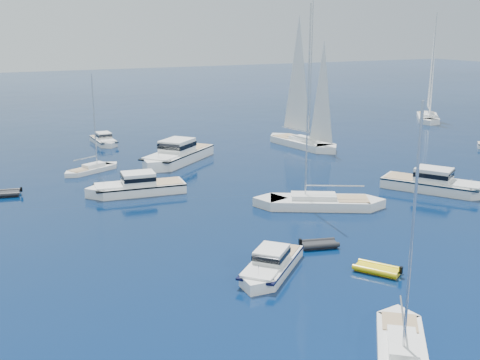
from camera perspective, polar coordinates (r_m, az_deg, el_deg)
name	(u,v)px	position (r m, az deg, el deg)	size (l,w,h in m)	color
ground	(403,296)	(37.52, 15.60, -10.87)	(400.00, 400.00, 0.00)	#082050
motor_cruiser_right	(435,191)	(61.30, 18.46, -1.03)	(3.45, 11.27, 2.96)	silver
motor_cruiser_left	(270,273)	(39.43, 2.99, -9.01)	(2.49, 8.14, 2.14)	white
motor_cruiser_centre	(137,194)	(58.18, -10.03, -1.31)	(3.16, 10.33, 2.71)	white
motor_cruiser_distant	(177,162)	(71.01, -6.21, 1.76)	(4.06, 13.26, 3.48)	white
motor_cruiser_horizon	(104,144)	(83.69, -13.11, 3.44)	(2.41, 7.87, 2.07)	white
sailboat_fore	(401,354)	(31.56, 15.44, -16.06)	(2.35, 9.04, 13.29)	white
sailboat_mid_r	(319,207)	(53.55, 7.69, -2.62)	(3.26, 12.54, 18.43)	silver
sailboat_centre	(92,172)	(67.98, -14.24, 0.79)	(1.99, 7.67, 11.28)	white
sailboat_sails_r	(302,146)	(80.40, 6.07, 3.29)	(3.56, 13.70, 20.15)	white
sailboat_sails_far	(427,120)	(107.60, 17.83, 5.58)	(3.33, 12.80, 18.82)	white
tender_yellow	(377,272)	(40.48, 13.22, -8.76)	(1.78, 3.16, 0.95)	yellow
tender_grey_near	(319,247)	(44.08, 7.70, -6.50)	(1.67, 2.91, 0.95)	black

